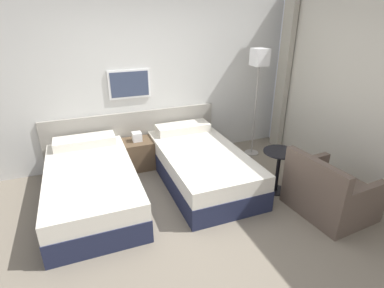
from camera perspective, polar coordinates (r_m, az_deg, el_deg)
name	(u,v)px	position (r m, az deg, el deg)	size (l,w,h in m)	color
ground_plane	(192,223)	(3.69, 0.03, -14.88)	(16.00, 16.00, 0.00)	slate
wall_headboard	(146,82)	(4.87, -8.82, 11.60)	(10.00, 0.10, 2.70)	silver
wall_window	(381,98)	(4.40, 32.26, 7.47)	(0.21, 4.45, 2.70)	white
bed_near_door	(92,185)	(4.13, -18.57, -7.33)	(1.09, 2.04, 0.63)	#1E233D
bed_near_window	(201,165)	(4.40, 1.67, -3.93)	(1.09, 2.04, 0.63)	#1E233D
nightstand	(138,153)	(4.86, -10.20, -1.78)	(0.47, 0.43, 0.60)	brown
floor_lamp	(259,67)	(5.01, 12.63, 14.14)	(0.24, 0.24, 1.80)	#9E9993
side_table	(279,164)	(4.23, 16.16, -3.62)	(0.44, 0.44, 0.61)	black
armchair	(329,194)	(4.10, 24.57, -8.64)	(0.84, 0.95, 0.78)	brown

